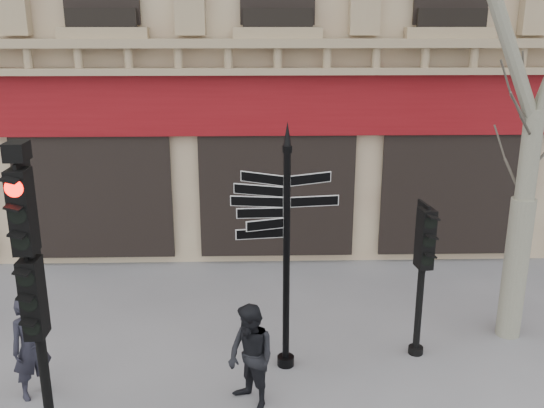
{
  "coord_description": "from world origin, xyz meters",
  "views": [
    {
      "loc": [
        -0.46,
        -7.89,
        5.3
      ],
      "look_at": [
        -0.23,
        0.6,
        2.71
      ],
      "focal_mm": 40.0,
      "sensor_mm": 36.0,
      "label": 1
    }
  ],
  "objects_px": {
    "fingerpost": "(287,208)",
    "traffic_signal_secondary": "(423,254)",
    "traffic_signal_main": "(31,265)",
    "pedestrian_b": "(251,358)",
    "pedestrian_a": "(31,348)"
  },
  "relations": [
    {
      "from": "traffic_signal_main",
      "to": "pedestrian_b",
      "type": "distance_m",
      "value": 3.21
    },
    {
      "from": "traffic_signal_main",
      "to": "pedestrian_b",
      "type": "relative_size",
      "value": 2.57
    },
    {
      "from": "fingerpost",
      "to": "traffic_signal_main",
      "type": "relative_size",
      "value": 0.98
    },
    {
      "from": "fingerpost",
      "to": "pedestrian_a",
      "type": "bearing_deg",
      "value": -166.7
    },
    {
      "from": "fingerpost",
      "to": "traffic_signal_main",
      "type": "bearing_deg",
      "value": -147.07
    },
    {
      "from": "fingerpost",
      "to": "pedestrian_a",
      "type": "distance_m",
      "value": 4.21
    },
    {
      "from": "traffic_signal_main",
      "to": "pedestrian_a",
      "type": "distance_m",
      "value": 2.16
    },
    {
      "from": "fingerpost",
      "to": "traffic_signal_secondary",
      "type": "xyz_separation_m",
      "value": [
        2.17,
        0.3,
        -0.87
      ]
    },
    {
      "from": "pedestrian_a",
      "to": "pedestrian_b",
      "type": "xyz_separation_m",
      "value": [
        3.17,
        -0.35,
        -0.0
      ]
    },
    {
      "from": "traffic_signal_main",
      "to": "traffic_signal_secondary",
      "type": "bearing_deg",
      "value": 21.15
    },
    {
      "from": "fingerpost",
      "to": "traffic_signal_secondary",
      "type": "height_order",
      "value": "fingerpost"
    },
    {
      "from": "traffic_signal_secondary",
      "to": "pedestrian_a",
      "type": "distance_m",
      "value": 6.05
    },
    {
      "from": "traffic_signal_secondary",
      "to": "pedestrian_b",
      "type": "xyz_separation_m",
      "value": [
        -2.72,
        -1.35,
        -0.98
      ]
    },
    {
      "from": "fingerpost",
      "to": "traffic_signal_secondary",
      "type": "distance_m",
      "value": 2.36
    },
    {
      "from": "traffic_signal_main",
      "to": "pedestrian_b",
      "type": "bearing_deg",
      "value": 16.02
    }
  ]
}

